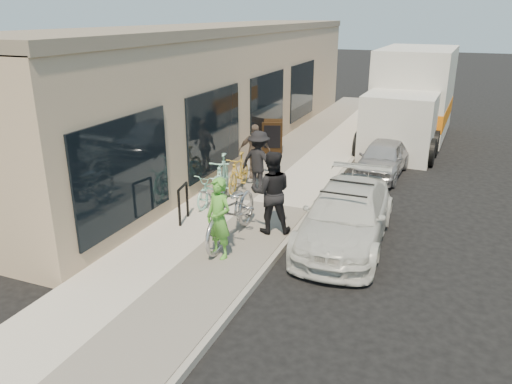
% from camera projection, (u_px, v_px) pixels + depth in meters
% --- Properties ---
extents(ground, '(120.00, 120.00, 0.00)m').
position_uv_depth(ground, '(288.00, 276.00, 9.26)').
color(ground, black).
rests_on(ground, ground).
extents(sidewalk, '(3.00, 34.00, 0.15)m').
position_uv_depth(sidewalk, '(251.00, 204.00, 12.55)').
color(sidewalk, '#B8B1A6').
rests_on(sidewalk, ground).
extents(curb, '(0.12, 34.00, 0.13)m').
position_uv_depth(curb, '(311.00, 213.00, 12.01)').
color(curb, gray).
rests_on(curb, ground).
extents(storefront, '(3.60, 20.00, 4.22)m').
position_uv_depth(storefront, '(220.00, 88.00, 17.35)').
color(storefront, tan).
rests_on(storefront, ground).
extents(bike_rack, '(0.17, 0.60, 0.85)m').
position_uv_depth(bike_rack, '(183.00, 200.00, 11.15)').
color(bike_rack, black).
rests_on(bike_rack, sidewalk).
extents(sandwich_board, '(0.86, 0.86, 1.10)m').
position_uv_depth(sandwich_board, '(272.00, 137.00, 16.55)').
color(sandwich_board, '#301E0D').
rests_on(sandwich_board, sidewalk).
extents(sedan_white, '(1.85, 4.20, 1.24)m').
position_uv_depth(sedan_white, '(346.00, 216.00, 10.45)').
color(sedan_white, silver).
rests_on(sedan_white, ground).
extents(sedan_silver, '(1.42, 3.16, 1.05)m').
position_uv_depth(sedan_silver, '(383.00, 158.00, 14.81)').
color(sedan_silver, '#A0A0A6').
rests_on(sedan_silver, ground).
extents(moving_truck, '(2.79, 6.94, 3.37)m').
position_uv_depth(moving_truck, '(411.00, 101.00, 18.61)').
color(moving_truck, beige).
rests_on(moving_truck, ground).
extents(tandem_bike, '(0.89, 2.39, 1.25)m').
position_uv_depth(tandem_bike, '(232.00, 212.00, 10.19)').
color(tandem_bike, '#AAAAAC').
rests_on(tandem_bike, sidewalk).
extents(woman_rider, '(0.68, 0.56, 1.59)m').
position_uv_depth(woman_rider, '(219.00, 218.00, 9.42)').
color(woman_rider, '#53A637').
rests_on(woman_rider, sidewalk).
extents(man_standing, '(1.06, 0.95, 1.79)m').
position_uv_depth(man_standing, '(271.00, 192.00, 10.49)').
color(man_standing, black).
rests_on(man_standing, sidewalk).
extents(cruiser_bike_a, '(0.95, 1.82, 1.05)m').
position_uv_depth(cruiser_bike_a, '(222.00, 177.00, 12.68)').
color(cruiser_bike_a, '#9BE7D1').
rests_on(cruiser_bike_a, sidewalk).
extents(cruiser_bike_b, '(0.54, 1.54, 0.81)m').
position_uv_depth(cruiser_bike_b, '(213.00, 188.00, 12.25)').
color(cruiser_bike_b, '#9BE7D1').
rests_on(cruiser_bike_b, sidewalk).
extents(cruiser_bike_c, '(0.61, 1.63, 0.96)m').
position_uv_depth(cruiser_bike_c, '(239.00, 172.00, 13.17)').
color(cruiser_bike_c, gold).
rests_on(cruiser_bike_c, sidewalk).
extents(bystander_a, '(1.14, 0.79, 1.61)m').
position_uv_depth(bystander_a, '(259.00, 161.00, 12.99)').
color(bystander_a, black).
rests_on(bystander_a, sidewalk).
extents(bystander_b, '(0.98, 0.71, 1.54)m').
position_uv_depth(bystander_b, '(255.00, 151.00, 14.09)').
color(bystander_b, brown).
rests_on(bystander_b, sidewalk).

